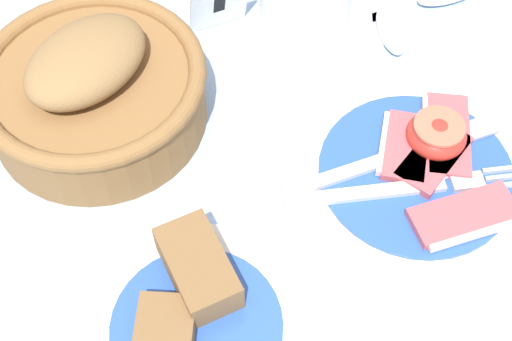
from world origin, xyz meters
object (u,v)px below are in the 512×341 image
breakfast_plate (420,170)px  teaspoon_stray (425,1)px  teaspoon_near_cup (385,12)px  bread_plate (193,318)px  bread_basket (94,89)px

breakfast_plate → teaspoon_stray: (0.15, 0.16, -0.01)m
breakfast_plate → teaspoon_near_cup: bearing=57.9°
bread_plate → bread_basket: bread_basket is taller
teaspoon_near_cup → teaspoon_stray: size_ratio=0.94×
bread_plate → teaspoon_near_cup: bread_plate is taller
breakfast_plate → teaspoon_near_cup: breakfast_plate is taller
breakfast_plate → teaspoon_stray: size_ratio=1.21×
bread_basket → teaspoon_near_cup: size_ratio=1.12×
breakfast_plate → bread_plate: bearing=-178.9°
bread_plate → bread_basket: 0.23m
breakfast_plate → teaspoon_near_cup: (0.11, 0.17, -0.01)m
teaspoon_stray → bread_basket: bearing=-175.6°
bread_basket → teaspoon_stray: 0.35m
teaspoon_near_cup → bread_basket: bearing=-70.8°
bread_basket → breakfast_plate: bearing=-47.9°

